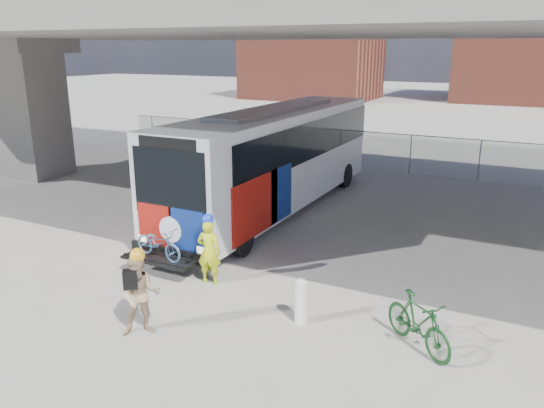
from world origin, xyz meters
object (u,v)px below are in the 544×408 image
Objects in this scene: cyclist_tan at (140,294)px; bike_parked at (418,323)px; bollard at (301,299)px; cyclist_hivis at (209,250)px; bus at (276,152)px.

bike_parked is (5.12, 2.01, -0.33)m from cyclist_tan.
bollard is 0.55× the size of bike_parked.
cyclist_hivis is 0.98× the size of bike_parked.
bus reaches higher than bike_parked.
cyclist_hivis is at bearing 164.04° from bollard.
bus is at bearing 81.23° from bike_parked.
bus is at bearing 60.57° from cyclist_tan.
cyclist_hivis is (-2.86, 0.82, 0.32)m from bollard.
bollard is 2.99m from cyclist_hivis.
bollard is 3.32m from cyclist_tan.
cyclist_tan is (0.16, -2.71, 0.02)m from cyclist_hivis.
cyclist_hivis is at bearing 54.40° from cyclist_tan.
cyclist_hivis is (1.36, -6.34, -1.24)m from bus.
bollard is at bearing 151.86° from cyclist_hivis.
bus is 9.25m from cyclist_tan.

